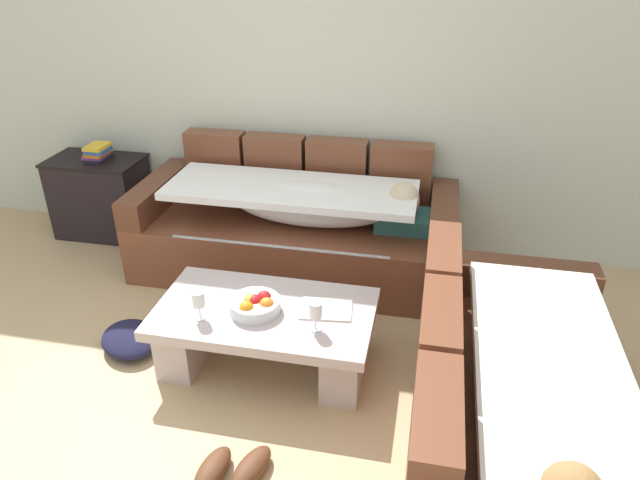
# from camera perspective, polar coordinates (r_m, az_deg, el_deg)

# --- Properties ---
(ground_plane) EXTENTS (14.00, 14.00, 0.00)m
(ground_plane) POSITION_cam_1_polar(r_m,az_deg,el_deg) (3.18, -13.84, -16.91)
(ground_plane) COLOR tan
(back_wall) EXTENTS (9.00, 0.10, 2.70)m
(back_wall) POSITION_cam_1_polar(r_m,az_deg,el_deg) (4.37, -3.98, 16.70)
(back_wall) COLOR beige
(back_wall) RESTS_ON ground_plane
(couch_along_wall) EXTENTS (2.24, 0.92, 0.88)m
(couch_along_wall) POSITION_cam_1_polar(r_m,az_deg,el_deg) (4.16, -2.03, 1.26)
(couch_along_wall) COLOR brown
(couch_along_wall) RESTS_ON ground_plane
(couch_near_window) EXTENTS (0.92, 1.98, 0.88)m
(couch_near_window) POSITION_cam_1_polar(r_m,az_deg,el_deg) (2.75, 18.58, -16.72)
(couch_near_window) COLOR brown
(couch_near_window) RESTS_ON ground_plane
(coffee_table) EXTENTS (1.20, 0.68, 0.38)m
(coffee_table) POSITION_cam_1_polar(r_m,az_deg,el_deg) (3.30, -5.37, -8.78)
(coffee_table) COLOR #BCAEAE
(coffee_table) RESTS_ON ground_plane
(fruit_bowl) EXTENTS (0.28, 0.28, 0.10)m
(fruit_bowl) POSITION_cam_1_polar(r_m,az_deg,el_deg) (3.18, -6.36, -6.32)
(fruit_bowl) COLOR silver
(fruit_bowl) RESTS_ON coffee_table
(wine_glass_near_left) EXTENTS (0.07, 0.07, 0.17)m
(wine_glass_near_left) POSITION_cam_1_polar(r_m,az_deg,el_deg) (3.13, -11.86, -5.81)
(wine_glass_near_left) COLOR silver
(wine_glass_near_left) RESTS_ON coffee_table
(wine_glass_near_right) EXTENTS (0.07, 0.07, 0.17)m
(wine_glass_near_right) POSITION_cam_1_polar(r_m,az_deg,el_deg) (2.98, -0.43, -7.00)
(wine_glass_near_right) COLOR silver
(wine_glass_near_right) RESTS_ON coffee_table
(open_magazine) EXTENTS (0.30, 0.24, 0.01)m
(open_magazine) POSITION_cam_1_polar(r_m,az_deg,el_deg) (3.19, 0.61, -6.81)
(open_magazine) COLOR white
(open_magazine) RESTS_ON coffee_table
(side_cabinet) EXTENTS (0.72, 0.44, 0.64)m
(side_cabinet) POSITION_cam_1_polar(r_m,az_deg,el_deg) (5.00, -20.71, 4.00)
(side_cabinet) COLOR black
(side_cabinet) RESTS_ON ground_plane
(book_stack_on_cabinet) EXTENTS (0.18, 0.22, 0.12)m
(book_stack_on_cabinet) POSITION_cam_1_polar(r_m,az_deg,el_deg) (4.84, -21.01, 8.05)
(book_stack_on_cabinet) COLOR black
(book_stack_on_cabinet) RESTS_ON side_cabinet
(pair_of_shoes) EXTENTS (0.35, 0.33, 0.09)m
(pair_of_shoes) POSITION_cam_1_polar(r_m,az_deg,el_deg) (2.87, -8.62, -21.31)
(pair_of_shoes) COLOR #59331E
(pair_of_shoes) RESTS_ON ground_plane
(crumpled_garment) EXTENTS (0.51, 0.51, 0.12)m
(crumpled_garment) POSITION_cam_1_polar(r_m,az_deg,el_deg) (3.68, -18.16, -9.24)
(crumpled_garment) COLOR #191933
(crumpled_garment) RESTS_ON ground_plane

